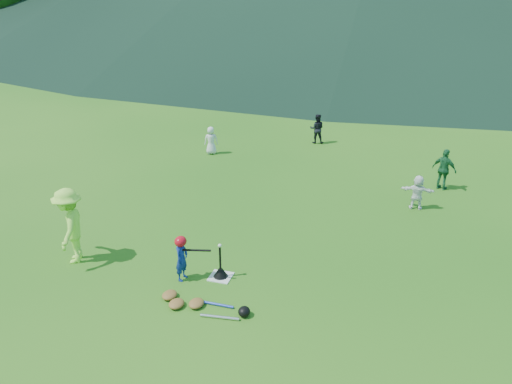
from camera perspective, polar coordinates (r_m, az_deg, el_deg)
ground at (r=10.45m, az=-4.05°, el=-9.67°), size 120.00×120.00×0.00m
home_plate at (r=10.45m, az=-4.06°, el=-9.63°), size 0.45×0.45×0.02m
baseball at (r=10.08m, az=-4.17°, el=-6.13°), size 0.08×0.08×0.08m
batter_child at (r=10.23m, az=-8.50°, el=-7.55°), size 0.25×0.36×0.95m
adult_coach at (r=11.32m, az=-20.48°, el=-3.65°), size 1.00×1.24×1.68m
fielder_a at (r=17.67m, az=-5.16°, el=5.89°), size 0.56×0.47×0.98m
fielder_b at (r=18.97m, az=6.98°, el=7.19°), size 0.60×0.50×1.11m
fielder_c at (r=15.44m, az=20.70°, el=2.42°), size 0.77×0.59×1.22m
fielder_d at (r=13.90m, az=17.96°, el=-0.03°), size 0.88×0.29×0.94m
batting_tee at (r=10.38m, az=-4.07°, el=-9.07°), size 0.30×0.30×0.68m
batter_gear at (r=10.04m, az=-8.49°, el=-5.69°), size 0.73×0.26×0.31m
equipment_pile at (r=9.61m, az=-6.86°, el=-12.55°), size 1.80×0.56×0.19m
outfield_fence at (r=36.68m, az=12.08°, el=14.63°), size 70.07×0.08×1.33m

